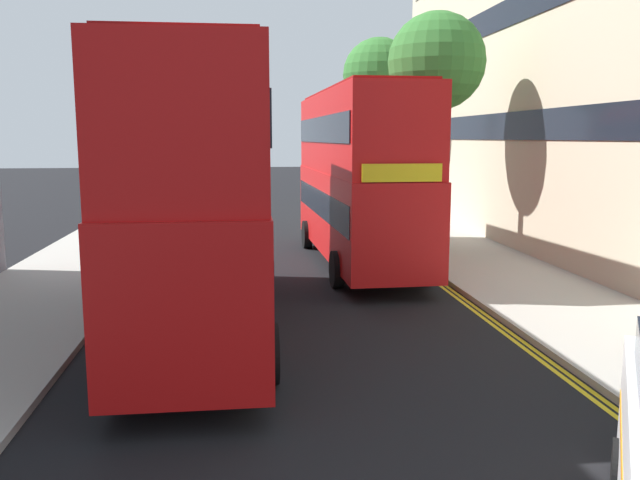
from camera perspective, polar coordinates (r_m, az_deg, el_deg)
The scene contains 11 objects.
sidewalk_right at distance 21.57m, azimuth 14.41°, elevation -2.19°, with size 4.00×80.00×0.14m, color #ADA89E.
sidewalk_left at distance 20.80m, azimuth -21.30°, elevation -2.94°, with size 4.00×80.00×0.14m, color #ADA89E.
kerb_line_outer at distance 19.05m, azimuth 10.66°, elevation -3.73°, with size 0.10×56.00×0.01m, color yellow.
kerb_line_inner at distance 19.00m, azimuth 10.20°, elevation -3.75°, with size 0.10×56.00×0.01m, color yellow.
double_decker_bus_away at distance 14.02m, azimuth -10.30°, elevation 4.29°, with size 2.81×10.81×5.64m.
double_decker_bus_oncoming at distance 21.24m, azimuth 3.33°, elevation 5.96°, with size 2.99×10.86×5.64m.
pedestrian_far at distance 29.56m, azimuth 7.04°, elevation 2.77°, with size 0.34×0.22×1.62m.
street_tree_near at distance 41.49m, azimuth 5.89°, elevation 10.36°, with size 3.01×3.01×6.62m.
street_tree_far at distance 33.13m, azimuth 5.20°, elevation 14.15°, with size 3.58×3.58×8.86m.
street_tree_distant at distance 23.62m, azimuth 10.18°, elevation 14.92°, with size 3.38×3.38×8.29m.
townhouse_terrace_right at distance 27.77m, azimuth 25.89°, elevation 11.93°, with size 10.08×28.00×12.00m.
Camera 1 is at (-1.26, -3.71, 4.13)m, focal length 36.51 mm.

